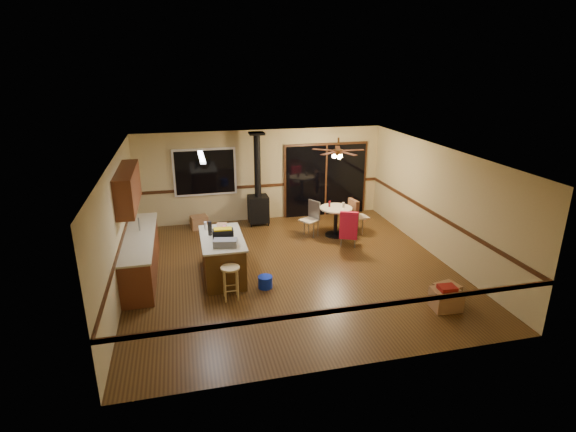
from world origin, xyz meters
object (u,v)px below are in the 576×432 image
object	(u,v)px
kitchen_island	(223,257)
bar_stool	(231,283)
dining_table	(336,217)
chair_right	(354,212)
wood_stove	(258,200)
blue_bucket	(265,282)
chair_left	(312,214)
box_corner_b	(447,293)
toolbox_black	(223,235)
box_corner_a	(446,299)
toolbox_grey	(225,243)
box_under_window	(199,222)
chair_near	(349,225)

from	to	relation	value
kitchen_island	bar_stool	xyz separation A→B (m)	(0.05, -1.01, -0.12)
dining_table	chair_right	distance (m)	0.52
wood_stove	chair_right	xyz separation A→B (m)	(2.35, -1.32, -0.13)
wood_stove	blue_bucket	distance (m)	3.85
wood_stove	chair_left	xyz separation A→B (m)	(1.22, -1.19, -0.14)
box_corner_b	kitchen_island	bearing A→B (deg)	153.07
toolbox_black	blue_bucket	size ratio (longest dim) A/B	1.43
box_corner_a	kitchen_island	bearing A→B (deg)	149.26
toolbox_grey	kitchen_island	bearing A→B (deg)	92.80
box_under_window	toolbox_black	bearing A→B (deg)	-83.63
toolbox_grey	dining_table	bearing A→B (deg)	35.34
dining_table	chair_near	world-z (taller)	chair_near
toolbox_black	toolbox_grey	bearing A→B (deg)	-88.22
chair_near	toolbox_black	bearing A→B (deg)	-162.01
box_under_window	box_corner_a	distance (m)	6.89
kitchen_island	box_corner_b	bearing A→B (deg)	-26.93
toolbox_black	box_under_window	distance (m)	3.41
chair_near	box_corner_a	xyz separation A→B (m)	(0.74, -3.16, -0.40)
kitchen_island	toolbox_grey	size ratio (longest dim) A/B	3.62
chair_right	toolbox_black	bearing A→B (deg)	-152.23
chair_left	box_corner_a	world-z (taller)	chair_left
dining_table	chair_right	xyz separation A→B (m)	(0.52, 0.02, 0.07)
blue_bucket	box_corner_b	size ratio (longest dim) A/B	0.70
kitchen_island	box_corner_a	size ratio (longest dim) A/B	3.30
chair_left	box_corner_b	bearing A→B (deg)	-68.40
dining_table	toolbox_grey	bearing A→B (deg)	-144.66
bar_stool	blue_bucket	distance (m)	0.81
chair_right	box_corner_a	world-z (taller)	chair_right
bar_stool	blue_bucket	size ratio (longest dim) A/B	2.28
chair_left	box_under_window	size ratio (longest dim) A/B	1.24
wood_stove	chair_near	xyz separation A→B (m)	(1.86, -2.21, -0.13)
wood_stove	chair_near	world-z (taller)	wood_stove
box_corner_a	blue_bucket	bearing A→B (deg)	152.86
toolbox_black	dining_table	distance (m)	3.67
toolbox_grey	blue_bucket	world-z (taller)	toolbox_grey
chair_right	kitchen_island	bearing A→B (deg)	-154.61
box_corner_a	chair_left	bearing A→B (deg)	108.28
wood_stove	chair_left	size ratio (longest dim) A/B	4.57
kitchen_island	chair_right	bearing A→B (deg)	25.39
wood_stove	bar_stool	world-z (taller)	wood_stove
toolbox_grey	chair_near	xyz separation A→B (m)	(3.13, 1.33, -0.38)
toolbox_black	blue_bucket	xyz separation A→B (m)	(0.76, -0.54, -0.89)
chair_near	box_corner_b	world-z (taller)	chair_near
blue_bucket	box_under_window	distance (m)	3.98
kitchen_island	chair_near	bearing A→B (deg)	14.87
wood_stove	bar_stool	distance (m)	4.26
chair_left	box_corner_a	bearing A→B (deg)	-71.72
toolbox_black	kitchen_island	bearing A→B (deg)	94.55
chair_left	blue_bucket	bearing A→B (deg)	-124.03
toolbox_grey	wood_stove	bearing A→B (deg)	70.20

